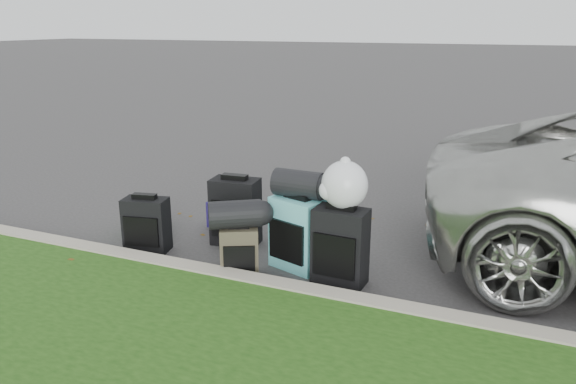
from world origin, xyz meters
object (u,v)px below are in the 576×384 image
at_px(suitcase_olive, 239,252).
at_px(suitcase_teal, 297,233).
at_px(suitcase_large_black_left, 236,212).
at_px(suitcase_large_black_right, 340,246).
at_px(tote_green, 143,216).
at_px(suitcase_small_black, 147,225).
at_px(tote_navy, 222,214).

relative_size(suitcase_olive, suitcase_teal, 0.68).
xyz_separation_m(suitcase_large_black_left, suitcase_large_black_right, (1.30, -0.47, -0.00)).
xyz_separation_m(suitcase_large_black_right, tote_green, (-2.41, 0.38, -0.17)).
relative_size(suitcase_large_black_right, tote_green, 1.93).
relative_size(suitcase_olive, tote_green, 1.31).
relative_size(suitcase_teal, suitcase_large_black_right, 0.99).
bearing_deg(tote_green, suitcase_olive, -3.44).
distance_m(suitcase_large_black_left, suitcase_teal, 0.88).
distance_m(suitcase_olive, suitcase_large_black_right, 0.92).
bearing_deg(suitcase_large_black_left, suitcase_small_black, -150.47).
height_order(suitcase_large_black_left, suitcase_olive, suitcase_large_black_left).
bearing_deg(suitcase_large_black_right, suitcase_large_black_left, 162.39).
xyz_separation_m(suitcase_olive, tote_navy, (-0.79, 1.07, -0.09)).
bearing_deg(suitcase_olive, suitcase_large_black_right, -12.20).
height_order(suitcase_small_black, suitcase_olive, suitcase_small_black).
height_order(suitcase_large_black_left, suitcase_large_black_right, suitcase_large_black_left).
bearing_deg(tote_green, suitcase_large_black_left, 22.95).
bearing_deg(suitcase_small_black, suitcase_large_black_left, 23.13).
relative_size(suitcase_olive, suitcase_large_black_right, 0.68).
xyz_separation_m(suitcase_olive, tote_green, (-1.53, 0.61, -0.06)).
xyz_separation_m(suitcase_olive, suitcase_large_black_right, (0.88, 0.23, 0.11)).
bearing_deg(tote_navy, suitcase_large_black_left, -31.72).
height_order(suitcase_large_black_left, suitcase_teal, suitcase_large_black_left).
height_order(suitcase_large_black_left, tote_green, suitcase_large_black_left).
xyz_separation_m(suitcase_small_black, suitcase_large_black_left, (0.74, 0.52, 0.07)).
relative_size(tote_green, tote_navy, 1.21).
bearing_deg(tote_green, suitcase_teal, 11.62).
height_order(suitcase_small_black, tote_green, suitcase_small_black).
bearing_deg(tote_navy, suitcase_olive, -41.11).
relative_size(suitcase_large_black_left, tote_navy, 2.35).
height_order(suitcase_olive, tote_green, suitcase_olive).
xyz_separation_m(suitcase_small_black, suitcase_olive, (1.15, -0.18, -0.04)).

